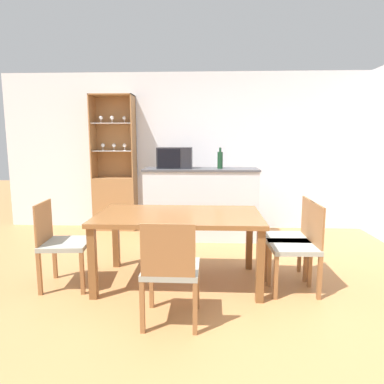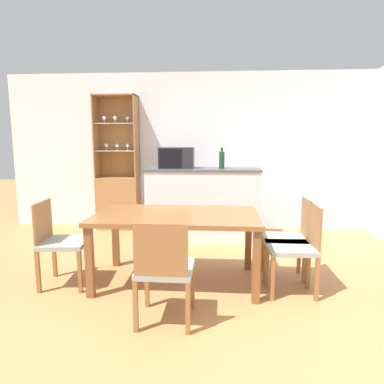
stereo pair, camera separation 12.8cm
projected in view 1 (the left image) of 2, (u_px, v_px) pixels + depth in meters
name	position (u px, v px, depth m)	size (l,w,h in m)	color
ground_plane	(208.00, 296.00, 3.26)	(18.00, 18.00, 0.00)	#B27A47
wall_back	(208.00, 152.00, 5.67)	(6.80, 0.06, 2.55)	silver
kitchen_counter	(201.00, 204.00, 5.11)	(1.68, 0.54, 1.06)	silver
display_cabinet	(115.00, 191.00, 5.65)	(0.68, 0.34, 2.18)	#A37042
dining_table	(179.00, 222.00, 3.49)	(1.66, 0.94, 0.73)	brown
dining_chair_side_right_near	(297.00, 246.00, 3.33)	(0.46, 0.46, 0.87)	#999E93
dining_chair_side_right_far	(290.00, 238.00, 3.61)	(0.45, 0.45, 0.87)	#999E93
dining_chair_head_near	(171.00, 270.00, 2.72)	(0.45, 0.45, 0.87)	#999E93
dining_chair_side_left_near	(62.00, 243.00, 3.43)	(0.48, 0.48, 0.87)	#999E93
microwave	(175.00, 158.00, 5.05)	(0.51, 0.34, 0.31)	#232328
wine_bottle	(220.00, 160.00, 4.98)	(0.08, 0.08, 0.30)	#193D23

